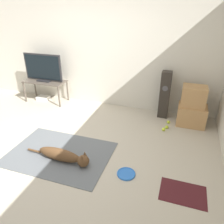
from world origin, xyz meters
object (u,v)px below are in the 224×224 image
object	(u,v)px
floor_speaker	(165,95)
tennis_ball_near_speaker	(167,127)
cardboard_box_lower	(191,115)
tv_stand	(45,84)
cardboard_box_upper	(194,96)
dog	(64,156)
game_console	(43,98)
tennis_ball_loose_on_carpet	(168,122)
tennis_ball_by_boxes	(164,129)
tv	(43,68)
frisbee	(126,174)

from	to	relation	value
floor_speaker	tennis_ball_near_speaker	distance (m)	0.71
cardboard_box_lower	tv_stand	size ratio (longest dim) A/B	0.54
tv_stand	cardboard_box_upper	bearing A→B (deg)	-1.27
dog	game_console	xyz separation A→B (m)	(-1.72, 1.97, -0.07)
tv_stand	tennis_ball_loose_on_carpet	bearing A→B (deg)	-4.07
tennis_ball_by_boxes	tennis_ball_near_speaker	world-z (taller)	same
cardboard_box_lower	tennis_ball_by_boxes	distance (m)	0.67
cardboard_box_upper	game_console	xyz separation A→B (m)	(-3.55, 0.10, -0.56)
tennis_ball_loose_on_carpet	tv	bearing A→B (deg)	175.88
cardboard_box_lower	floor_speaker	world-z (taller)	floor_speaker
tennis_ball_near_speaker	floor_speaker	bearing A→B (deg)	105.98
dog	floor_speaker	world-z (taller)	floor_speaker
tennis_ball_loose_on_carpet	frisbee	bearing A→B (deg)	-104.22
game_console	tennis_ball_loose_on_carpet	bearing A→B (deg)	-4.30
tv	tennis_ball_near_speaker	bearing A→B (deg)	-8.20
tv_stand	tennis_ball_near_speaker	distance (m)	3.06
tv_stand	tennis_ball_near_speaker	xyz separation A→B (m)	(3.00, -0.43, -0.42)
dog	frisbee	distance (m)	1.00
frisbee	cardboard_box_upper	xyz separation A→B (m)	(0.83, 1.85, 0.59)
cardboard_box_upper	tennis_ball_near_speaker	size ratio (longest dim) A/B	6.89
tv_stand	dog	bearing A→B (deg)	-50.88
frisbee	cardboard_box_lower	distance (m)	2.02
game_console	tv_stand	bearing A→B (deg)	-9.27
frisbee	tennis_ball_by_boxes	bearing A→B (deg)	74.95
cardboard_box_lower	tv	bearing A→B (deg)	178.37
tennis_ball_near_speaker	tennis_ball_loose_on_carpet	size ratio (longest dim) A/B	1.00
tennis_ball_loose_on_carpet	tv_stand	bearing A→B (deg)	175.93
dog	cardboard_box_lower	bearing A→B (deg)	45.16
dog	tennis_ball_loose_on_carpet	distance (m)	2.24
dog	frisbee	world-z (taller)	dog
tennis_ball_by_boxes	tennis_ball_near_speaker	bearing A→B (deg)	65.59
tv	cardboard_box_lower	bearing A→B (deg)	-1.63
tv	tennis_ball_loose_on_carpet	distance (m)	3.12
game_console	floor_speaker	bearing A→B (deg)	1.10
dog	cardboard_box_lower	xyz separation A→B (m)	(1.84, 1.85, 0.09)
game_console	frisbee	bearing A→B (deg)	-35.60
cardboard_box_lower	tv	world-z (taller)	tv
cardboard_box_upper	tv	xyz separation A→B (m)	(-3.41, 0.08, 0.24)
cardboard_box_upper	floor_speaker	size ratio (longest dim) A/B	0.46
tv_stand	tv	xyz separation A→B (m)	(0.00, 0.00, 0.38)
dog	cardboard_box_upper	bearing A→B (deg)	45.72
dog	tennis_ball_loose_on_carpet	size ratio (longest dim) A/B	16.82
cardboard_box_lower	tennis_ball_near_speaker	bearing A→B (deg)	-142.17
cardboard_box_upper	cardboard_box_lower	bearing A→B (deg)	-48.16
frisbee	tennis_ball_loose_on_carpet	bearing A→B (deg)	75.78
dog	tv_stand	world-z (taller)	tv_stand
dog	tennis_ball_near_speaker	size ratio (longest dim) A/B	16.82
dog	tv	size ratio (longest dim) A/B	1.15
frisbee	tennis_ball_near_speaker	size ratio (longest dim) A/B	4.05
frisbee	tv	world-z (taller)	tv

